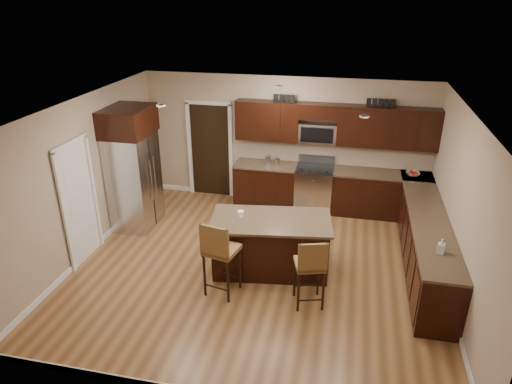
% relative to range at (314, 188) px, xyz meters
% --- Properties ---
extents(floor, '(6.00, 6.00, 0.00)m').
position_rel_range_xyz_m(floor, '(-0.68, -2.45, -0.47)').
color(floor, brown).
rests_on(floor, ground).
extents(ceiling, '(6.00, 6.00, 0.00)m').
position_rel_range_xyz_m(ceiling, '(-0.68, -2.45, 2.23)').
color(ceiling, silver).
rests_on(ceiling, wall_back).
extents(wall_back, '(6.00, 0.00, 6.00)m').
position_rel_range_xyz_m(wall_back, '(-0.68, 0.30, 0.88)').
color(wall_back, tan).
rests_on(wall_back, floor).
extents(wall_left, '(0.00, 5.50, 5.50)m').
position_rel_range_xyz_m(wall_left, '(-3.68, -2.45, 0.88)').
color(wall_left, tan).
rests_on(wall_left, floor).
extents(wall_right, '(0.00, 5.50, 5.50)m').
position_rel_range_xyz_m(wall_right, '(2.32, -2.45, 0.88)').
color(wall_right, tan).
rests_on(wall_right, floor).
extents(base_cabinets, '(4.02, 3.96, 0.92)m').
position_rel_range_xyz_m(base_cabinets, '(1.22, -1.01, -0.01)').
color(base_cabinets, black).
rests_on(base_cabinets, floor).
extents(upper_cabinets, '(4.00, 0.33, 0.80)m').
position_rel_range_xyz_m(upper_cabinets, '(0.36, 0.13, 1.37)').
color(upper_cabinets, black).
rests_on(upper_cabinets, wall_back).
extents(range, '(0.76, 0.64, 1.11)m').
position_rel_range_xyz_m(range, '(0.00, 0.00, 0.00)').
color(range, silver).
rests_on(range, floor).
extents(microwave, '(0.76, 0.31, 0.40)m').
position_rel_range_xyz_m(microwave, '(0.00, 0.15, 1.15)').
color(microwave, silver).
rests_on(microwave, upper_cabinets).
extents(doorway, '(0.85, 0.03, 2.06)m').
position_rel_range_xyz_m(doorway, '(-2.33, 0.28, 0.56)').
color(doorway, black).
rests_on(doorway, floor).
extents(pantry_door, '(0.03, 0.80, 2.04)m').
position_rel_range_xyz_m(pantry_door, '(-3.66, -2.75, 0.55)').
color(pantry_door, white).
rests_on(pantry_door, floor).
extents(letter_decor, '(2.20, 0.03, 0.15)m').
position_rel_range_xyz_m(letter_decor, '(0.22, 0.13, 1.82)').
color(letter_decor, black).
rests_on(letter_decor, upper_cabinets).
extents(island, '(2.04, 1.26, 0.92)m').
position_rel_range_xyz_m(island, '(-0.47, -2.43, -0.04)').
color(island, black).
rests_on(island, floor).
extents(stool_left, '(0.55, 0.55, 1.24)m').
position_rel_range_xyz_m(stool_left, '(-1.08, -3.29, 0.30)').
color(stool_left, olive).
rests_on(stool_left, floor).
extents(stool_right, '(0.52, 0.52, 1.12)m').
position_rel_range_xyz_m(stool_right, '(0.26, -3.28, 0.23)').
color(stool_right, olive).
rests_on(stool_right, floor).
extents(refrigerator, '(0.79, 0.99, 2.35)m').
position_rel_range_xyz_m(refrigerator, '(-3.30, -1.45, 0.73)').
color(refrigerator, silver).
rests_on(refrigerator, floor).
extents(floor_mat, '(0.96, 0.70, 0.01)m').
position_rel_range_xyz_m(floor_mat, '(-0.56, -0.75, -0.47)').
color(floor_mat, brown).
rests_on(floor_mat, floor).
extents(fruit_bowl, '(0.26, 0.26, 0.06)m').
position_rel_range_xyz_m(fruit_bowl, '(1.91, -0.00, 0.48)').
color(fruit_bowl, silver).
rests_on(fruit_bowl, base_cabinets).
extents(soap_bottle, '(0.13, 0.13, 0.22)m').
position_rel_range_xyz_m(soap_bottle, '(2.02, -2.92, 0.56)').
color(soap_bottle, '#B2B2B2').
rests_on(soap_bottle, base_cabinets).
extents(canister_tall, '(0.12, 0.12, 0.19)m').
position_rel_range_xyz_m(canister_tall, '(-0.99, -0.00, 0.54)').
color(canister_tall, silver).
rests_on(canister_tall, base_cabinets).
extents(canister_short, '(0.11, 0.11, 0.16)m').
position_rel_range_xyz_m(canister_short, '(-0.79, -0.00, 0.53)').
color(canister_short, silver).
rests_on(canister_short, base_cabinets).
extents(island_jar, '(0.10, 0.10, 0.10)m').
position_rel_range_xyz_m(island_jar, '(-0.97, -2.43, 0.50)').
color(island_jar, white).
rests_on(island_jar, island).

